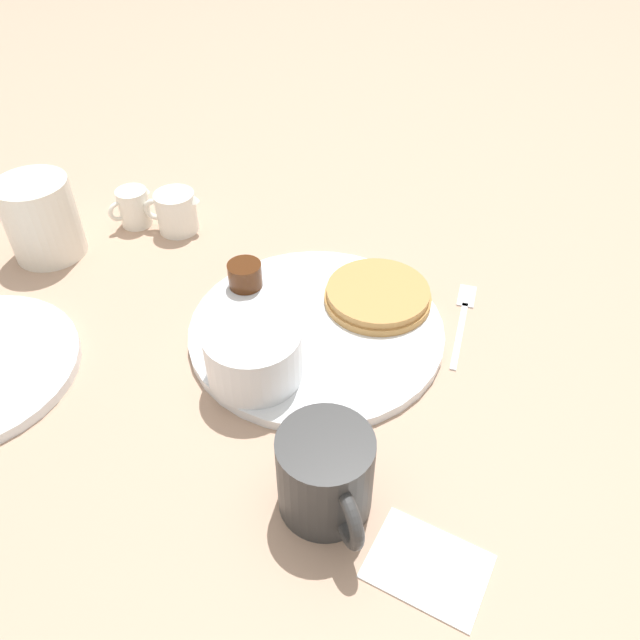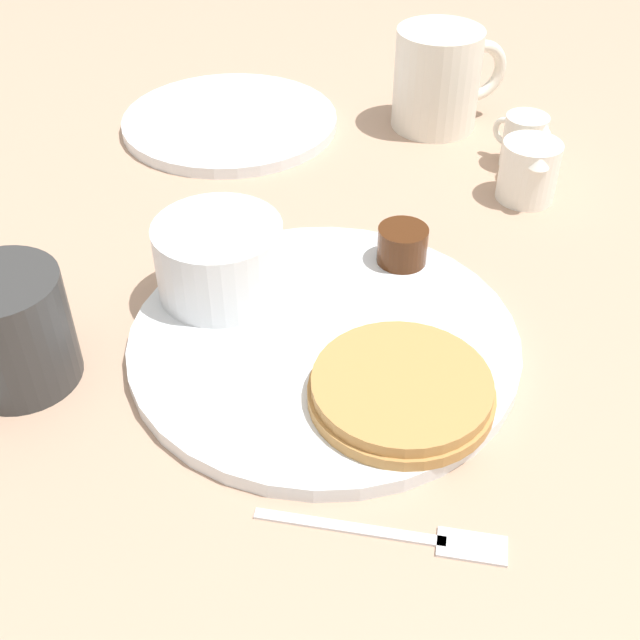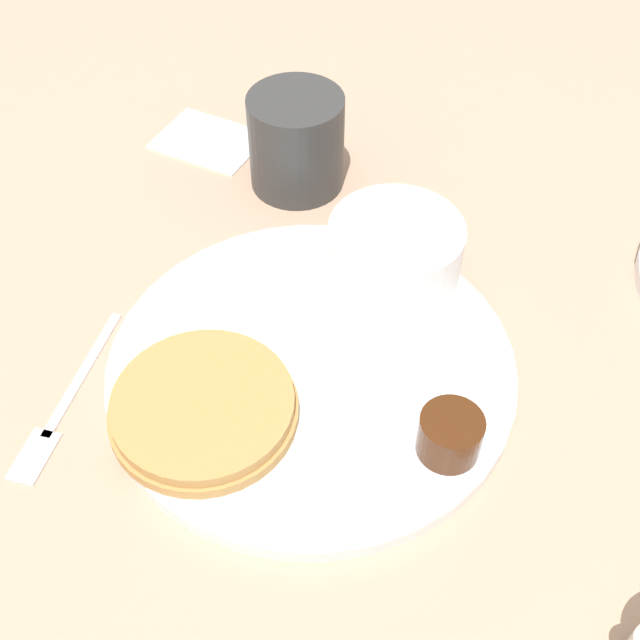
% 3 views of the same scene
% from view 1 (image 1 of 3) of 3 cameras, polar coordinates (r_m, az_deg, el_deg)
% --- Properties ---
extents(ground_plane, '(4.00, 4.00, 0.00)m').
position_cam_1_polar(ground_plane, '(0.71, -0.33, -1.25)').
color(ground_plane, tan).
extents(plate, '(0.29, 0.29, 0.01)m').
position_cam_1_polar(plate, '(0.71, -0.33, -0.90)').
color(plate, white).
rests_on(plate, ground_plane).
extents(pancake_stack, '(0.13, 0.13, 0.02)m').
position_cam_1_polar(pancake_stack, '(0.73, 5.30, 2.29)').
color(pancake_stack, '#B78447').
rests_on(pancake_stack, plate).
extents(bowl, '(0.10, 0.10, 0.06)m').
position_cam_1_polar(bowl, '(0.63, -6.11, -2.96)').
color(bowl, white).
rests_on(bowl, plate).
extents(syrup_cup, '(0.04, 0.04, 0.03)m').
position_cam_1_polar(syrup_cup, '(0.76, -6.88, 4.11)').
color(syrup_cup, '#47230F').
rests_on(syrup_cup, plate).
extents(butter_ramekin, '(0.05, 0.05, 0.04)m').
position_cam_1_polar(butter_ramekin, '(0.65, -7.84, -3.69)').
color(butter_ramekin, white).
rests_on(butter_ramekin, plate).
extents(coffee_mug, '(0.10, 0.09, 0.08)m').
position_cam_1_polar(coffee_mug, '(0.54, 0.57, -14.03)').
color(coffee_mug, '#333333').
rests_on(coffee_mug, ground_plane).
extents(creamer_pitcher_near, '(0.07, 0.05, 0.06)m').
position_cam_1_polar(creamer_pitcher_near, '(0.88, -13.03, 9.64)').
color(creamer_pitcher_near, white).
rests_on(creamer_pitcher_near, ground_plane).
extents(creamer_pitcher_far, '(0.04, 0.06, 0.05)m').
position_cam_1_polar(creamer_pitcher_far, '(0.91, -16.67, 9.86)').
color(creamer_pitcher_far, white).
rests_on(creamer_pitcher_far, ground_plane).
extents(fork, '(0.05, 0.15, 0.00)m').
position_cam_1_polar(fork, '(0.75, 12.97, 0.54)').
color(fork, silver).
rests_on(fork, ground_plane).
extents(napkin, '(0.10, 0.08, 0.00)m').
position_cam_1_polar(napkin, '(0.55, 9.83, -21.27)').
color(napkin, white).
rests_on(napkin, ground_plane).
extents(second_mug, '(0.11, 0.11, 0.10)m').
position_cam_1_polar(second_mug, '(0.88, -24.11, 8.57)').
color(second_mug, silver).
rests_on(second_mug, ground_plane).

